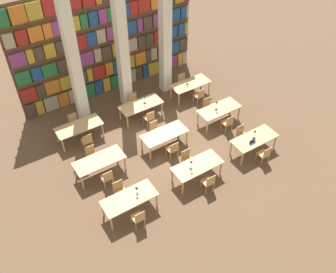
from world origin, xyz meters
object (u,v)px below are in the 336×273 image
reading_table_1 (197,166)px  desk_lamp_1 (191,164)px  chair_3 (187,159)px  reading_table_8 (190,85)px  desk_lamp_5 (187,79)px  chair_9 (155,129)px  chair_16 (199,95)px  chair_5 (241,134)px  chair_11 (208,106)px  chair_4 (264,154)px  chair_6 (107,177)px  chair_12 (87,141)px  pillar_right (165,36)px  chair_1 (120,190)px  desk_lamp_2 (255,133)px  reading_table_2 (254,140)px  reading_table_7 (141,106)px  reading_table_4 (164,135)px  chair_10 (228,123)px  pillar_center (122,50)px  chair_15 (134,101)px  desk_lamp_4 (145,98)px  laptop (253,144)px  pillar_left (74,65)px  reading_table_3 (99,162)px  desk_lamp_3 (217,104)px  reading_table_6 (79,127)px  desk_lamp_0 (137,189)px  chair_2 (209,182)px  chair_0 (139,218)px  chair_7 (92,155)px  chair_14 (149,118)px  chair_8 (173,149)px  reading_table_5 (219,110)px  chair_13 (74,122)px  chair_17 (183,81)px

reading_table_1 → desk_lamp_1: (-0.33, -0.04, 0.40)m
chair_3 → reading_table_8: size_ratio=0.43×
desk_lamp_5 → desk_lamp_1: bearing=-123.3°
chair_9 → chair_16: bearing=-162.9°
chair_5 → chair_11: same height
desk_lamp_1 → chair_4: size_ratio=0.54×
chair_6 → chair_12: 2.35m
pillar_right → reading_table_1: (-2.22, -5.85, -2.31)m
chair_1 → desk_lamp_2: size_ratio=1.91×
reading_table_2 → chair_5: bearing=93.7°
reading_table_7 → chair_16: size_ratio=2.32×
reading_table_4 → chair_10: chair_10 is taller
pillar_center → chair_10: pillar_center is taller
chair_6 → chair_15: 4.87m
chair_5 → chair_16: size_ratio=1.00×
chair_9 → desk_lamp_4: 1.68m
desk_lamp_1 → laptop: desk_lamp_1 is taller
chair_10 → reading_table_8: chair_10 is taller
pillar_left → chair_15: size_ratio=6.94×
pillar_left → chair_6: pillar_left is taller
desk_lamp_2 → desk_lamp_4: size_ratio=0.91×
laptop → chair_16: (0.35, 4.22, -0.35)m
laptop → chair_15: 6.12m
chair_3 → reading_table_3: 3.53m
pillar_right → chair_15: pillar_right is taller
desk_lamp_3 → reading_table_6: size_ratio=0.24×
desk_lamp_0 → chair_15: (2.73, 5.23, -0.58)m
chair_2 → chair_5: 3.17m
pillar_center → chair_0: 7.64m
chair_11 → chair_3: bearing=39.2°
desk_lamp_3 → pillar_center: bearing=128.0°
reading_table_3 → reading_table_7: 3.85m
reading_table_2 → chair_7: 6.82m
chair_4 → chair_14: bearing=121.7°
desk_lamp_1 → chair_4: (3.21, -0.74, -0.62)m
pillar_right → chair_1: 7.76m
chair_7 → chair_12: 0.90m
chair_8 → chair_4: bearing=-37.0°
chair_5 → chair_8: (-3.03, 0.83, 0.00)m
chair_14 → chair_7: bearing=-166.7°
reading_table_5 → desk_lamp_3: size_ratio=4.23×
laptop → chair_8: laptop is taller
pillar_center → reading_table_1: (0.04, -5.85, -2.31)m
pillar_right → reading_table_7: (-2.20, -1.34, -2.31)m
pillar_right → chair_16: size_ratio=6.94×
chair_13 → pillar_center: bearing=-170.6°
laptop → reading_table_1: bearing=173.5°
reading_table_3 → desk_lamp_4: size_ratio=4.03×
reading_table_5 → desk_lamp_4: 3.48m
chair_17 → desk_lamp_1: bearing=58.5°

